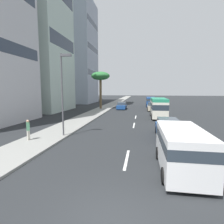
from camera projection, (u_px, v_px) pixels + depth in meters
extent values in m
plane|color=#26282B|center=(137.00, 111.00, 36.70)|extent=(198.00, 198.00, 0.00)
cube|color=gray|center=(102.00, 110.00, 37.84)|extent=(162.00, 3.44, 0.15)
cube|color=silver|center=(127.00, 159.00, 11.01)|extent=(3.20, 0.16, 0.01)
cube|color=silver|center=(134.00, 125.00, 21.54)|extent=(3.20, 0.16, 0.01)
cube|color=silver|center=(136.00, 117.00, 27.98)|extent=(3.20, 0.16, 0.01)
cube|color=#1E478C|center=(122.00, 107.00, 39.07)|extent=(4.01, 1.83, 0.74)
cube|color=#38424C|center=(122.00, 104.00, 39.18)|extent=(2.21, 1.68, 0.61)
cylinder|color=black|center=(125.00, 108.00, 37.75)|extent=(0.64, 0.22, 0.64)
cylinder|color=black|center=(117.00, 108.00, 38.01)|extent=(0.64, 0.22, 0.64)
cylinder|color=black|center=(126.00, 107.00, 40.18)|extent=(0.64, 0.22, 0.64)
cylinder|color=black|center=(119.00, 107.00, 40.45)|extent=(0.64, 0.22, 0.64)
cube|color=silver|center=(158.00, 109.00, 27.12)|extent=(6.26, 2.12, 2.25)
cube|color=#268C66|center=(159.00, 100.00, 26.96)|extent=(6.26, 2.12, 0.43)
cube|color=#28333D|center=(159.00, 106.00, 27.07)|extent=(6.27, 2.12, 0.75)
cylinder|color=black|center=(151.00, 113.00, 29.17)|extent=(0.84, 0.26, 0.84)
cylinder|color=black|center=(164.00, 114.00, 28.85)|extent=(0.84, 0.26, 0.84)
cylinder|color=black|center=(152.00, 117.00, 25.61)|extent=(0.84, 0.26, 0.84)
cylinder|color=black|center=(167.00, 117.00, 25.29)|extent=(0.84, 0.26, 0.84)
cube|color=#1E478C|center=(151.00, 102.00, 44.70)|extent=(5.00, 2.00, 2.16)
cube|color=#2D3842|center=(151.00, 100.00, 44.64)|extent=(5.01, 2.01, 0.52)
cylinder|color=black|center=(146.00, 105.00, 46.43)|extent=(0.72, 0.24, 0.72)
cylinder|color=black|center=(154.00, 105.00, 46.13)|extent=(0.72, 0.24, 0.72)
cylinder|color=black|center=(147.00, 106.00, 43.48)|extent=(0.72, 0.24, 0.72)
cylinder|color=black|center=(155.00, 106.00, 43.19)|extent=(0.72, 0.24, 0.72)
cube|color=beige|center=(152.00, 108.00, 36.29)|extent=(4.11, 1.70, 0.85)
cube|color=#38424C|center=(152.00, 104.00, 35.99)|extent=(2.26, 1.57, 0.70)
cylinder|color=black|center=(148.00, 108.00, 37.70)|extent=(0.64, 0.22, 0.64)
cylinder|color=black|center=(156.00, 109.00, 37.45)|extent=(0.64, 0.22, 0.64)
cylinder|color=black|center=(148.00, 110.00, 35.20)|extent=(0.64, 0.22, 0.64)
cylinder|color=black|center=(157.00, 110.00, 34.95)|extent=(0.64, 0.22, 0.64)
cube|color=#1E478C|center=(167.00, 131.00, 16.01)|extent=(4.73, 1.78, 0.82)
cube|color=#38424C|center=(168.00, 123.00, 15.69)|extent=(2.60, 1.64, 0.67)
cylinder|color=black|center=(156.00, 130.00, 17.61)|extent=(0.64, 0.22, 0.64)
cylinder|color=black|center=(174.00, 130.00, 17.35)|extent=(0.64, 0.22, 0.64)
cylinder|color=black|center=(159.00, 138.00, 14.73)|extent=(0.64, 0.22, 0.64)
cylinder|color=black|center=(181.00, 139.00, 14.47)|extent=(0.64, 0.22, 0.64)
cube|color=white|center=(181.00, 148.00, 9.35)|extent=(4.99, 2.08, 2.00)
cube|color=#2D3842|center=(182.00, 140.00, 9.30)|extent=(5.00, 2.08, 0.48)
cylinder|color=black|center=(158.00, 153.00, 11.08)|extent=(0.72, 0.24, 0.72)
cylinder|color=black|center=(193.00, 155.00, 10.77)|extent=(0.72, 0.24, 0.72)
cylinder|color=black|center=(164.00, 176.00, 8.14)|extent=(0.72, 0.24, 0.72)
cylinder|color=black|center=(212.00, 179.00, 7.83)|extent=(0.72, 0.24, 0.72)
cylinder|color=beige|center=(28.00, 135.00, 14.54)|extent=(0.14, 0.14, 0.80)
cylinder|color=beige|center=(29.00, 135.00, 14.70)|extent=(0.14, 0.14, 0.80)
cube|color=#4C8C66|center=(28.00, 126.00, 14.53)|extent=(0.39, 0.37, 0.63)
sphere|color=tan|center=(28.00, 121.00, 14.48)|extent=(0.22, 0.22, 0.22)
cylinder|color=brown|center=(101.00, 94.00, 39.10)|extent=(0.50, 0.50, 6.33)
ellipsoid|color=#2D7238|center=(100.00, 76.00, 38.64)|extent=(3.91, 3.91, 1.76)
cylinder|color=#4C4C51|center=(62.00, 95.00, 15.81)|extent=(0.14, 0.14, 7.04)
cube|color=#4C4C51|center=(66.00, 55.00, 15.33)|extent=(0.24, 0.90, 0.20)
cube|color=#2D3847|center=(8.00, 47.00, 20.52)|extent=(11.66, 0.08, 1.49)
cube|color=#2D3847|center=(63.00, 42.00, 34.72)|extent=(10.57, 0.08, 2.42)
cube|color=#99A3B2|center=(75.00, 53.00, 57.01)|extent=(12.89, 12.01, 30.79)
cube|color=#2D3847|center=(93.00, 73.00, 56.81)|extent=(11.86, 0.08, 1.54)
cube|color=#2D3847|center=(93.00, 49.00, 55.92)|extent=(11.86, 0.08, 1.54)
cube|color=#2D3847|center=(93.00, 23.00, 55.02)|extent=(11.86, 0.08, 1.54)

